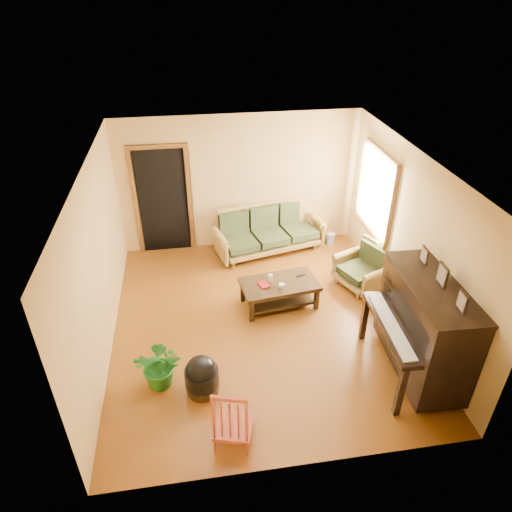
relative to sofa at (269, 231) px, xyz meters
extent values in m
plane|color=#592D0B|center=(-0.52, -2.10, -0.45)|extent=(5.00, 5.00, 0.00)
cube|color=black|center=(-1.97, 0.38, 0.58)|extent=(1.08, 0.16, 2.05)
cube|color=white|center=(1.69, -0.80, 1.05)|extent=(0.12, 1.36, 1.46)
cube|color=olive|center=(0.00, 0.00, 0.00)|extent=(2.22, 1.33, 0.89)
cube|color=black|center=(-0.15, -1.72, -0.22)|extent=(1.30, 0.83, 0.45)
cube|color=olive|center=(1.34, -1.42, -0.05)|extent=(1.01, 1.03, 0.80)
cube|color=black|center=(1.43, -3.42, 0.27)|extent=(1.03, 1.67, 1.44)
cylinder|color=black|center=(-1.49, -3.36, -0.23)|extent=(0.59, 0.59, 0.42)
cube|color=maroon|center=(-1.17, -4.15, 0.01)|extent=(0.54, 0.57, 0.92)
cube|color=#AE803A|center=(1.03, 0.24, -0.14)|extent=(0.46, 0.28, 0.61)
cylinder|color=#3648A4|center=(1.27, 0.09, -0.33)|extent=(0.23, 0.23, 0.23)
imported|color=#1B601C|center=(-2.01, -3.15, -0.10)|extent=(0.73, 0.66, 0.69)
imported|color=maroon|center=(-0.48, -1.78, 0.01)|extent=(0.20, 0.24, 0.02)
cylinder|color=silver|center=(-0.29, -1.67, 0.07)|extent=(0.08, 0.08, 0.13)
cylinder|color=silver|center=(-0.14, -1.86, 0.03)|extent=(0.12, 0.12, 0.06)
cube|color=black|center=(0.24, -1.58, 0.01)|extent=(0.17, 0.09, 0.02)
camera|label=1|loc=(-1.43, -7.57, 4.25)|focal=32.00mm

